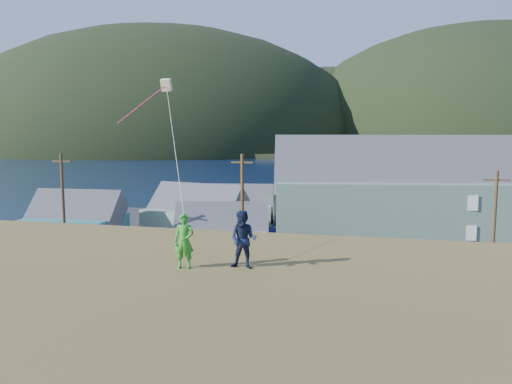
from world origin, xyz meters
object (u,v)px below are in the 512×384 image
(lodge, at_px, (461,194))
(shed_palegreen_far, at_px, (234,208))
(wharf, at_px, (273,205))
(kite_flyer_green, at_px, (184,241))
(shed_palegreen_near, at_px, (196,216))
(shed_teal, at_px, (75,223))
(kite_flyer_navy, at_px, (243,240))
(shed_white, at_px, (222,236))

(lodge, xyz_separation_m, shed_palegreen_far, (-24.75, 2.55, -2.70))
(wharf, bearing_deg, kite_flyer_green, -81.86)
(shed_palegreen_near, distance_m, kite_flyer_green, 36.24)
(shed_teal, bearing_deg, shed_palegreen_far, 46.63)
(shed_teal, height_order, shed_palegreen_far, shed_teal)
(kite_flyer_green, distance_m, kite_flyer_navy, 1.84)
(kite_flyer_navy, bearing_deg, wharf, 103.29)
(shed_teal, distance_m, kite_flyer_green, 36.30)
(shed_palegreen_near, distance_m, shed_white, 9.06)
(shed_teal, relative_size, kite_flyer_green, 5.32)
(kite_flyer_navy, bearing_deg, shed_palegreen_near, 115.46)
(shed_white, height_order, kite_flyer_navy, kite_flyer_navy)
(kite_flyer_green, bearing_deg, shed_palegreen_far, 96.94)
(wharf, distance_m, shed_palegreen_far, 16.58)
(shed_palegreen_near, xyz_separation_m, shed_white, (5.06, -7.51, -0.28))
(shed_palegreen_near, xyz_separation_m, kite_flyer_green, (11.78, -33.86, 5.31))
(wharf, relative_size, kite_flyer_navy, 14.29)
(lodge, distance_m, shed_teal, 38.68)
(shed_white, relative_size, kite_flyer_navy, 4.96)
(shed_teal, bearing_deg, wharf, 63.41)
(shed_teal, bearing_deg, shed_palegreen_near, 26.25)
(wharf, relative_size, shed_palegreen_far, 2.56)
(shed_white, relative_size, shed_palegreen_far, 0.89)
(wharf, xyz_separation_m, shed_teal, (-13.73, -30.25, 2.17))
(wharf, relative_size, shed_teal, 2.85)
(kite_flyer_green, bearing_deg, shed_palegreen_near, 102.83)
(wharf, height_order, shed_palegreen_near, shed_palegreen_near)
(kite_flyer_green, bearing_deg, lodge, 63.16)
(wharf, bearing_deg, shed_palegreen_far, -95.54)
(shed_teal, bearing_deg, kite_flyer_navy, -51.55)
(lodge, bearing_deg, shed_palegreen_near, -176.93)
(shed_white, distance_m, kite_flyer_green, 27.76)
(lodge, relative_size, shed_white, 4.35)
(lodge, xyz_separation_m, kite_flyer_green, (-14.79, -39.60, 2.93))
(shed_white, relative_size, kite_flyer_green, 5.25)
(shed_teal, bearing_deg, lodge, 14.89)
(wharf, distance_m, kite_flyer_green, 59.61)
(lodge, bearing_deg, shed_white, -157.49)
(shed_teal, relative_size, shed_palegreen_near, 0.81)
(kite_flyer_navy, bearing_deg, shed_palegreen_far, 109.10)
(shed_palegreen_far, bearing_deg, shed_palegreen_near, -111.88)
(shed_teal, height_order, shed_palegreen_near, shed_palegreen_near)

